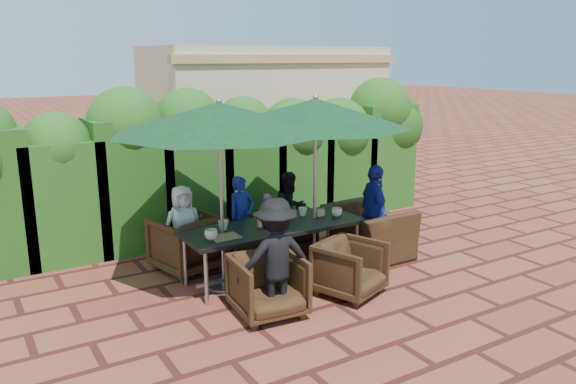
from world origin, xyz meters
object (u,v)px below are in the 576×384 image
dining_table (274,230)px  umbrella_left (219,118)px  umbrella_right (316,113)px  chair_far_right (288,226)px  chair_near_left (268,283)px  chair_far_left (187,241)px  chair_end_right (369,224)px  chair_near_right (350,266)px  chair_far_mid (242,237)px

dining_table → umbrella_left: bearing=174.8°
umbrella_right → chair_far_right: bearing=80.7°
dining_table → chair_near_left: (-0.63, -0.96, -0.28)m
chair_far_left → chair_end_right: 2.69m
chair_far_left → chair_far_right: size_ratio=1.20×
dining_table → chair_far_right: size_ratio=3.44×
dining_table → chair_far_right: dining_table is taller
dining_table → chair_far_right: bearing=49.6°
dining_table → umbrella_right: umbrella_right is taller
dining_table → chair_end_right: bearing=0.3°
chair_far_right → umbrella_right: bearing=85.6°
chair_near_left → chair_far_left: bearing=103.4°
dining_table → umbrella_right: bearing=-1.2°
dining_table → chair_near_right: (0.54, -0.99, -0.29)m
umbrella_left → umbrella_right: bearing=-3.3°
umbrella_right → chair_far_left: size_ratio=3.00×
chair_end_right → chair_near_left: bearing=112.8°
umbrella_left → chair_end_right: umbrella_left is taller
chair_near_left → chair_near_right: 1.17m
chair_far_left → umbrella_right: bearing=136.7°
umbrella_left → chair_near_left: size_ratio=3.41×
chair_near_left → chair_far_mid: bearing=77.3°
chair_near_left → chair_near_right: chair_near_left is taller
umbrella_right → chair_far_mid: umbrella_right is taller
chair_far_right → chair_end_right: (0.84, -0.94, 0.15)m
chair_end_right → dining_table: bearing=90.1°
umbrella_right → chair_far_right: 2.09m
chair_near_right → chair_far_right: bearing=61.3°
chair_far_left → chair_end_right: bearing=147.7°
chair_end_right → umbrella_right: bearing=91.1°
chair_far_mid → chair_far_right: size_ratio=0.95×
dining_table → umbrella_right: size_ratio=0.95×
chair_end_right → umbrella_left: bearing=88.4°
umbrella_left → umbrella_right: same height
umbrella_right → chair_near_right: 2.08m
dining_table → chair_near_left: chair_near_left is taller
chair_far_mid → chair_near_left: size_ratio=0.86×
chair_far_left → chair_near_left: (0.27, -1.83, -0.04)m
dining_table → chair_far_left: size_ratio=2.85×
umbrella_left → chair_end_right: (2.37, -0.06, -1.71)m
dining_table → chair_near_right: size_ratio=3.25×
umbrella_left → dining_table: bearing=-5.2°
chair_near_right → umbrella_right: bearing=62.9°
umbrella_left → chair_far_right: (1.53, 0.88, -1.85)m
chair_far_mid → chair_end_right: 1.91m
chair_far_right → chair_near_left: bearing=57.9°
chair_near_left → chair_end_right: 2.47m
umbrella_left → chair_far_right: bearing=29.9°
umbrella_right → umbrella_left: bearing=176.7°
chair_far_left → chair_near_left: size_ratio=1.10×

